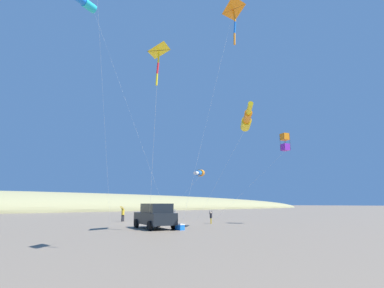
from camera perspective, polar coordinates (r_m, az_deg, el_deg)
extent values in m
plane|color=#756654|center=(29.78, -6.73, -15.03)|extent=(600.00, 600.00, 0.00)
ellipsoid|color=#938E60|center=(81.22, -29.89, -11.36)|extent=(28.00, 240.00, 9.43)
cube|color=black|center=(23.01, -7.34, -14.19)|extent=(4.60, 2.73, 0.84)
cube|color=black|center=(22.66, -6.95, -12.32)|extent=(2.87, 2.14, 0.68)
cylinder|color=black|center=(24.08, -10.81, -14.96)|extent=(0.69, 0.36, 0.66)
cylinder|color=black|center=(24.73, -6.60, -14.99)|extent=(0.69, 0.36, 0.66)
cylinder|color=black|center=(21.34, -8.25, -15.51)|extent=(0.69, 0.36, 0.66)
cylinder|color=black|center=(22.06, -3.59, -15.47)|extent=(0.69, 0.36, 0.66)
cube|color=blue|center=(21.61, -2.38, -15.96)|extent=(0.60, 0.40, 0.36)
cube|color=white|center=(21.60, -2.37, -15.41)|extent=(0.62, 0.42, 0.06)
cube|color=gold|center=(35.47, -8.39, -13.82)|extent=(0.32, 0.25, 0.74)
cylinder|color=#3D7F51|center=(35.45, -8.36, -12.73)|extent=(0.45, 0.45, 0.61)
sphere|color=beige|center=(35.44, -8.34, -12.05)|extent=(0.23, 0.23, 0.23)
cylinder|color=#3D7F51|center=(35.31, -8.05, -12.00)|extent=(0.38, 0.24, 0.46)
cylinder|color=#3D7F51|center=(35.27, -8.55, -11.98)|extent=(0.38, 0.24, 0.46)
cube|color=gold|center=(28.46, 3.73, -14.74)|extent=(0.21, 0.20, 0.50)
cylinder|color=#232328|center=(28.44, 3.72, -13.81)|extent=(0.32, 0.32, 0.42)
sphere|color=beige|center=(28.43, 3.71, -13.24)|extent=(0.16, 0.16, 0.16)
cylinder|color=#232328|center=(28.52, 3.48, -13.18)|extent=(0.24, 0.21, 0.32)
cylinder|color=#232328|center=(28.54, 3.90, -13.17)|extent=(0.24, 0.21, 0.32)
cube|color=#232328|center=(32.61, -13.37, -13.91)|extent=(0.14, 0.27, 0.67)
cylinder|color=gold|center=(32.59, -13.32, -12.83)|extent=(0.32, 0.32, 0.56)
sphere|color=brown|center=(32.58, -13.29, -12.16)|extent=(0.21, 0.21, 0.21)
cylinder|color=gold|center=(32.39, -13.37, -12.09)|extent=(0.10, 0.34, 0.42)
cylinder|color=gold|center=(32.63, -13.62, -12.07)|extent=(0.10, 0.34, 0.42)
cube|color=#8E6B9E|center=(31.33, -3.61, -14.41)|extent=(0.13, 0.22, 0.54)
cylinder|color=silver|center=(31.31, -3.59, -13.51)|extent=(0.28, 0.28, 0.45)
sphere|color=beige|center=(31.30, -3.59, -12.95)|extent=(0.17, 0.17, 0.17)
cylinder|color=silver|center=(31.46, -3.59, -12.89)|extent=(0.10, 0.28, 0.34)
cylinder|color=silver|center=(31.30, -3.29, -12.90)|extent=(0.10, 0.28, 0.34)
pyramid|color=yellow|center=(13.53, -6.57, 17.95)|extent=(1.38, 1.15, 0.33)
cylinder|color=black|center=(13.50, -6.50, 17.68)|extent=(0.40, 0.96, 0.29)
cylinder|color=yellow|center=(13.36, -6.56, 16.47)|extent=(0.10, 0.09, 0.53)
cylinder|color=red|center=(13.11, -6.72, 14.45)|extent=(0.08, 0.13, 0.53)
cylinder|color=yellow|center=(12.87, -6.89, 12.39)|extent=(0.12, 0.13, 0.53)
cylinder|color=white|center=(17.71, -7.72, -3.83)|extent=(9.77, 6.15, 8.38)
pyramid|color=orange|center=(23.88, 7.97, 24.82)|extent=(2.32, 2.44, 0.65)
cylinder|color=black|center=(23.81, 8.08, 24.60)|extent=(1.41, 1.10, 0.59)
cylinder|color=orange|center=(23.50, 8.26, 23.47)|extent=(0.25, 0.29, 0.94)
cylinder|color=blue|center=(23.01, 8.36, 21.55)|extent=(0.26, 0.24, 0.93)
cylinder|color=orange|center=(22.49, 8.30, 19.63)|extent=(0.22, 0.27, 0.94)
cylinder|color=white|center=(21.43, 2.98, 4.85)|extent=(4.83, 0.91, 15.77)
cylinder|color=white|center=(24.93, -16.68, 3.26)|extent=(9.15, 6.39, 16.02)
cylinder|color=#1EB7C6|center=(32.71, -19.44, 24.07)|extent=(1.18, 1.42, 0.83)
cylinder|color=white|center=(32.21, -11.17, 3.67)|extent=(3.06, 11.78, 20.36)
cylinder|color=yellow|center=(24.83, 10.47, 3.89)|extent=(1.81, 1.87, 0.89)
cylinder|color=orange|center=(23.17, 10.80, 5.27)|extent=(1.64, 1.71, 0.67)
cylinder|color=yellow|center=(21.52, 11.18, 6.86)|extent=(1.48, 1.55, 0.45)
cylinder|color=white|center=(27.79, 5.21, -6.93)|extent=(7.53, 1.07, 8.13)
cube|color=orange|center=(29.48, 17.63, 1.34)|extent=(0.82, 0.82, 0.64)
cube|color=purple|center=(29.28, 17.75, -0.62)|extent=(0.82, 0.82, 0.64)
cylinder|color=black|center=(29.34, 18.57, 0.44)|extent=(0.02, 0.02, 1.67)
cylinder|color=black|center=(29.82, 17.79, 0.20)|extent=(0.02, 0.02, 1.67)
cylinder|color=black|center=(28.94, 17.59, 0.53)|extent=(0.02, 0.02, 1.67)
cylinder|color=black|center=(29.43, 16.81, 0.29)|extent=(0.02, 0.02, 1.67)
cylinder|color=white|center=(29.64, 10.86, -8.34)|extent=(7.05, 2.88, 6.80)
cylinder|color=orange|center=(31.88, 1.69, -5.68)|extent=(1.52, 1.64, 0.88)
cylinder|color=blue|center=(30.45, 1.29, -5.69)|extent=(1.34, 1.50, 0.68)
cylinder|color=white|center=(29.02, 0.84, -5.69)|extent=(1.17, 1.36, 0.48)
cylinder|color=white|center=(34.62, -2.30, -10.46)|extent=(6.49, 0.78, 5.00)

